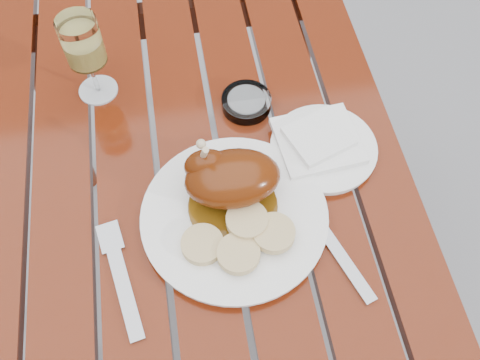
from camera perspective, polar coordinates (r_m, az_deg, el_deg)
name	(u,v)px	position (r m, az deg, el deg)	size (l,w,h in m)	color
ground	(212,319)	(1.65, -3.04, -14.60)	(60.00, 60.00, 0.00)	slate
table	(205,273)	(1.30, -3.81, -9.85)	(0.80, 1.20, 0.75)	maroon
dinner_plate	(234,217)	(0.92, -0.61, -3.96)	(0.32, 0.32, 0.02)	white
roast_duck	(229,178)	(0.90, -1.21, 0.21)	(0.16, 0.16, 0.12)	#59370A
bread_dumplings	(240,238)	(0.88, 0.05, -6.18)	(0.19, 0.12, 0.03)	#D5BA82
wine_glass	(88,59)	(1.06, -15.94, 12.35)	(0.08, 0.08, 0.18)	#D2C25F
side_plate	(323,149)	(1.01, 8.88, 3.32)	(0.20, 0.20, 0.02)	white
napkin	(318,141)	(1.00, 8.30, 4.18)	(0.15, 0.14, 0.01)	white
ashtray	(246,102)	(1.06, 0.68, 8.28)	(0.10, 0.10, 0.02)	#B2B7BC
fork	(123,284)	(0.90, -12.40, -10.77)	(0.02, 0.20, 0.01)	gray
knife	(333,246)	(0.92, 9.94, -6.91)	(0.02, 0.22, 0.01)	gray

